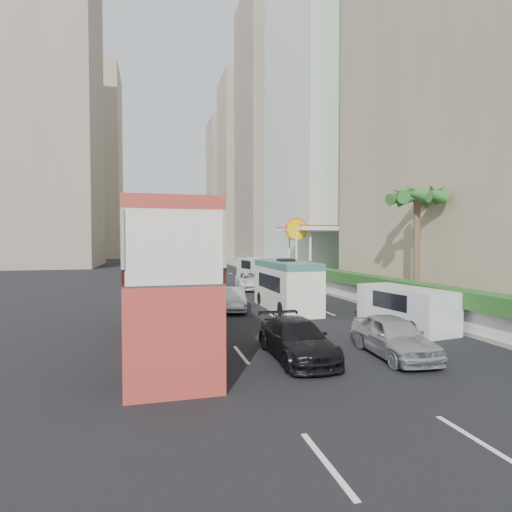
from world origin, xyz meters
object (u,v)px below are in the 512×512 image
object	(u,v)px
car_black	(296,358)
minibus_far	(285,275)
car_silver_lane_a	(232,311)
double_decker_bus	(167,278)
shell_station	(317,253)
panel_van_near	(405,308)
panel_van_far	(255,269)
car_silver_lane_b	(393,356)
minibus_near	(286,285)
palm_tree	(416,251)
van_asset	(252,289)

from	to	relation	value
car_black	minibus_far	distance (m)	19.01
car_silver_lane_a	double_decker_bus	bearing A→B (deg)	-110.49
car_black	shell_station	world-z (taller)	shell_station
panel_van_near	panel_van_far	xyz separation A→B (m)	(-0.49, 25.15, 0.18)
car_silver_lane_b	panel_van_far	distance (m)	29.09
car_silver_lane_a	minibus_far	xyz separation A→B (m)	(6.01, 8.40, 1.24)
minibus_near	minibus_far	bearing A→B (deg)	71.34
shell_station	car_black	bearing A→B (deg)	-114.69
palm_tree	shell_station	world-z (taller)	palm_tree
double_decker_bus	minibus_far	size ratio (longest dim) A/B	1.97
car_silver_lane_a	van_asset	xyz separation A→B (m)	(3.55, 9.69, 0.00)
palm_tree	car_black	bearing A→B (deg)	-144.75
car_silver_lane_b	car_black	distance (m)	3.34
minibus_near	shell_station	bearing A→B (deg)	61.08
van_asset	panel_van_far	distance (m)	9.38
car_silver_lane_b	minibus_near	distance (m)	10.02
car_silver_lane_a	panel_van_near	bearing A→B (deg)	-35.51
minibus_near	car_silver_lane_b	bearing A→B (deg)	-87.46
van_asset	minibus_near	distance (m)	10.21
van_asset	panel_van_near	size ratio (longest dim) A/B	1.14
van_asset	palm_tree	world-z (taller)	palm_tree
double_decker_bus	minibus_far	xyz separation A→B (m)	(9.86, 15.24, -1.29)
car_silver_lane_b	car_black	xyz separation A→B (m)	(-3.28, 0.63, 0.00)
car_silver_lane_b	car_silver_lane_a	bearing A→B (deg)	113.55
car_silver_lane_a	van_asset	size ratio (longest dim) A/B	0.75
double_decker_bus	van_asset	world-z (taller)	double_decker_bus
minibus_near	panel_van_near	bearing A→B (deg)	-59.78
double_decker_bus	van_asset	distance (m)	18.29
car_silver_lane_b	panel_van_far	world-z (taller)	panel_van_far
panel_van_near	panel_van_far	size ratio (longest dim) A/B	0.84
minibus_near	minibus_far	distance (m)	9.29
double_decker_bus	car_silver_lane_b	size ratio (longest dim) A/B	2.70
car_black	shell_station	xyz separation A→B (m)	(11.88, 25.84, 2.75)
van_asset	minibus_far	world-z (taller)	minibus_far
car_silver_lane_b	minibus_far	world-z (taller)	minibus_far
minibus_far	car_black	bearing A→B (deg)	-115.64
car_black	van_asset	bearing A→B (deg)	80.75
van_asset	panel_van_far	bearing A→B (deg)	79.77
car_black	palm_tree	xyz separation A→B (m)	(9.68, 6.84, 3.38)
van_asset	minibus_far	bearing A→B (deg)	-21.58
double_decker_bus	minibus_far	world-z (taller)	double_decker_bus
car_silver_lane_a	shell_station	world-z (taller)	shell_station
panel_van_far	palm_tree	bearing A→B (deg)	-88.84
minibus_near	palm_tree	size ratio (longest dim) A/B	0.98
car_silver_lane_a	panel_van_near	xyz separation A→B (m)	(6.66, -6.52, 0.92)
van_asset	palm_tree	xyz separation A→B (m)	(6.40, -12.53, 3.38)
shell_station	panel_van_far	bearing A→B (deg)	157.54
car_silver_lane_b	minibus_near	xyz separation A→B (m)	(-0.48, 9.91, 1.39)
car_silver_lane_b	van_asset	world-z (taller)	van_asset
van_asset	minibus_near	world-z (taller)	minibus_near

